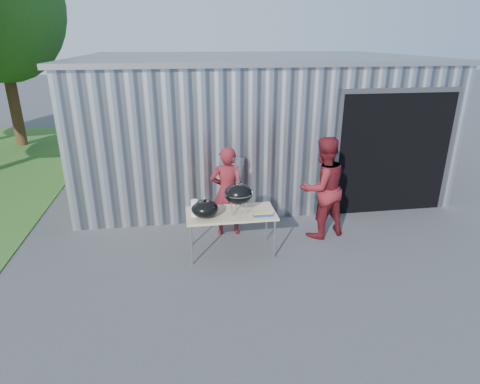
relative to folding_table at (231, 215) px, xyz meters
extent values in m
plane|color=#3C3C3E|center=(0.27, -0.42, -0.71)|extent=(80.00, 80.00, 0.00)
cube|color=silver|center=(1.07, 4.28, 0.79)|extent=(8.00, 6.00, 3.00)
cube|color=slate|center=(1.07, 4.28, 2.34)|extent=(8.20, 6.20, 0.10)
cube|color=black|center=(3.57, 1.85, 0.54)|extent=(2.40, 1.20, 2.50)
cube|color=#4C4C51|center=(3.57, 1.28, 1.84)|extent=(2.52, 0.08, 0.10)
cylinder|color=#442D19|center=(-6.23, 8.58, 0.43)|extent=(0.36, 0.36, 2.27)
cube|color=tan|center=(0.00, 0.00, 0.02)|extent=(1.50, 0.75, 0.04)
cylinder|color=silver|center=(-0.69, -0.32, -0.35)|extent=(0.03, 0.03, 0.71)
cylinder|color=silver|center=(0.69, -0.32, -0.35)|extent=(0.03, 0.03, 0.71)
cylinder|color=silver|center=(-0.69, 0.32, -0.35)|extent=(0.03, 0.03, 0.71)
cylinder|color=silver|center=(0.69, 0.32, -0.35)|extent=(0.03, 0.03, 0.71)
ellipsoid|color=black|center=(0.12, -0.03, 0.39)|extent=(0.47, 0.47, 0.35)
cylinder|color=silver|center=(0.12, -0.03, 0.40)|extent=(0.48, 0.48, 0.02)
cylinder|color=silver|center=(0.12, -0.03, 0.41)|extent=(0.45, 0.45, 0.01)
cylinder|color=silver|center=(0.12, 0.11, 0.16)|extent=(0.02, 0.02, 0.24)
cylinder|color=silver|center=(0.00, -0.10, 0.16)|extent=(0.02, 0.02, 0.24)
cylinder|color=silver|center=(0.24, -0.10, 0.16)|extent=(0.02, 0.02, 0.24)
cylinder|color=#C26445|center=(-0.02, -0.03, 0.43)|extent=(0.02, 0.14, 0.02)
cylinder|color=#C26445|center=(0.01, -0.03, 0.43)|extent=(0.02, 0.14, 0.02)
cylinder|color=#C26445|center=(0.04, -0.03, 0.43)|extent=(0.02, 0.14, 0.02)
cylinder|color=#C26445|center=(0.07, -0.03, 0.43)|extent=(0.02, 0.14, 0.02)
cylinder|color=#C26445|center=(0.11, -0.03, 0.43)|extent=(0.02, 0.14, 0.02)
cylinder|color=#C26445|center=(0.14, -0.03, 0.43)|extent=(0.02, 0.14, 0.02)
cylinder|color=#C26445|center=(0.17, -0.03, 0.43)|extent=(0.02, 0.14, 0.02)
cylinder|color=#C26445|center=(0.20, -0.03, 0.43)|extent=(0.02, 0.14, 0.02)
cylinder|color=#C26445|center=(0.24, -0.03, 0.43)|extent=(0.02, 0.14, 0.02)
cylinder|color=#C26445|center=(0.27, -0.03, 0.43)|extent=(0.02, 0.14, 0.02)
cone|color=silver|center=(0.12, -0.03, 0.71)|extent=(0.20, 0.20, 0.55)
ellipsoid|color=black|center=(-0.44, -0.10, 0.18)|extent=(0.44, 0.44, 0.29)
cylinder|color=black|center=(-0.44, -0.10, 0.34)|extent=(0.05, 0.05, 0.03)
cylinder|color=white|center=(-0.60, -0.05, 0.18)|extent=(0.12, 0.12, 0.28)
cube|color=white|center=(-0.55, 0.17, 0.09)|extent=(0.20, 0.15, 0.10)
cube|color=#1837A1|center=(0.50, -0.25, 0.07)|extent=(0.32, 0.05, 0.05)
cube|color=yellow|center=(0.50, -0.25, 0.10)|extent=(0.32, 0.05, 0.01)
imported|color=maroon|center=(0.03, 0.74, 0.14)|extent=(0.63, 0.42, 1.70)
imported|color=maroon|center=(1.74, 0.40, 0.24)|extent=(1.08, 0.94, 1.89)
camera|label=1|loc=(-0.80, -6.13, 2.78)|focal=30.00mm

